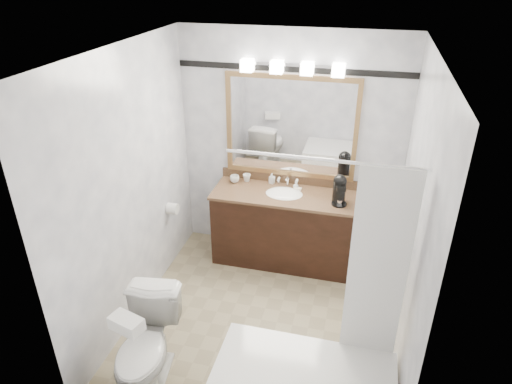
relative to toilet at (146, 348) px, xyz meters
The scene contains 14 objects.
room 1.45m from the toilet, 52.52° to the left, with size 2.42×2.62×2.52m.
vanity 2.06m from the toilet, 69.99° to the left, with size 1.53×0.58×0.97m.
mirror 2.57m from the toilet, 72.24° to the left, with size 1.40×0.04×1.10m.
vanity_light_bar 2.86m from the toilet, 71.82° to the left, with size 1.02×0.14×0.12m.
accent_stripe 2.89m from the toilet, 72.33° to the left, with size 2.40×0.01×0.06m, color black.
tp_roll 1.67m from the toilet, 105.33° to the left, with size 0.12×0.12×0.11m, color white.
toilet is the anchor object (origin of this frame).
tissue_box 0.48m from the toilet, 90.00° to the right, with size 0.24×0.13×0.10m, color white.
coffee_maker 2.36m from the toilet, 55.70° to the left, with size 0.16×0.20×0.31m.
cup_left 2.13m from the toilet, 86.75° to the left, with size 0.10×0.10×0.08m, color white.
cup_right 2.20m from the toilet, 83.52° to the left, with size 0.09×0.09×0.08m, color white.
soap_bottle_a 2.27m from the toilet, 76.25° to the left, with size 0.05×0.05×0.12m, color white.
soap_bottle_b 2.29m from the toilet, 68.84° to the left, with size 0.06×0.06×0.07m, color white.
soap_bar 2.27m from the toilet, 67.96° to the left, with size 0.08×0.05×0.02m, color beige.
Camera 1 is at (0.75, -3.22, 3.10)m, focal length 32.00 mm.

